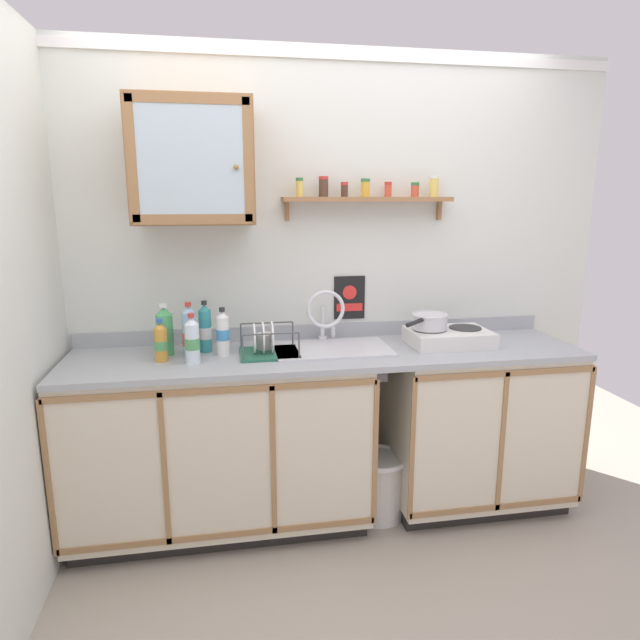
{
  "coord_description": "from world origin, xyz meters",
  "views": [
    {
      "loc": [
        -0.52,
        -2.22,
        1.69
      ],
      "look_at": [
        -0.02,
        0.56,
        1.06
      ],
      "focal_mm": 30.97,
      "sensor_mm": 36.0,
      "label": 1
    }
  ],
  "objects_px": {
    "saucepan": "(429,321)",
    "bottle_detergent_teal_5": "(205,329)",
    "wall_cabinet": "(193,162)",
    "hot_plate_stove": "(449,337)",
    "bottle_juice_amber_3": "(161,343)",
    "mug": "(265,342)",
    "dish_rack": "(267,347)",
    "trash_bin": "(378,484)",
    "sink": "(331,353)",
    "bottle_water_blue_1": "(189,333)",
    "bottle_opaque_white_2": "(223,333)",
    "warning_sign": "(349,298)",
    "bottle_soda_green_4": "(165,332)",
    "bottle_water_clear_0": "(192,341)"
  },
  "relations": [
    {
      "from": "bottle_detergent_teal_5",
      "to": "trash_bin",
      "type": "bearing_deg",
      "value": -10.32
    },
    {
      "from": "sink",
      "to": "bottle_water_blue_1",
      "type": "xyz_separation_m",
      "value": [
        -0.71,
        -0.01,
        0.14
      ]
    },
    {
      "from": "hot_plate_stove",
      "to": "bottle_detergent_teal_5",
      "type": "relative_size",
      "value": 1.62
    },
    {
      "from": "bottle_juice_amber_3",
      "to": "mug",
      "type": "bearing_deg",
      "value": 11.42
    },
    {
      "from": "warning_sign",
      "to": "sink",
      "type": "bearing_deg",
      "value": -121.25
    },
    {
      "from": "bottle_water_clear_0",
      "to": "dish_rack",
      "type": "bearing_deg",
      "value": 13.38
    },
    {
      "from": "dish_rack",
      "to": "wall_cabinet",
      "type": "xyz_separation_m",
      "value": [
        -0.33,
        0.14,
        0.89
      ]
    },
    {
      "from": "saucepan",
      "to": "trash_bin",
      "type": "xyz_separation_m",
      "value": [
        -0.28,
        -0.09,
        -0.87
      ]
    },
    {
      "from": "saucepan",
      "to": "bottle_water_blue_1",
      "type": "bearing_deg",
      "value": -179.4
    },
    {
      "from": "saucepan",
      "to": "wall_cabinet",
      "type": "relative_size",
      "value": 0.48
    },
    {
      "from": "bottle_soda_green_4",
      "to": "warning_sign",
      "type": "relative_size",
      "value": 1.08
    },
    {
      "from": "dish_rack",
      "to": "wall_cabinet",
      "type": "relative_size",
      "value": 0.5
    },
    {
      "from": "bottle_opaque_white_2",
      "to": "bottle_detergent_teal_5",
      "type": "xyz_separation_m",
      "value": [
        -0.09,
        0.08,
        0.01
      ]
    },
    {
      "from": "bottle_opaque_white_2",
      "to": "bottle_water_blue_1",
      "type": "bearing_deg",
      "value": -178.83
    },
    {
      "from": "bottle_juice_amber_3",
      "to": "bottle_water_clear_0",
      "type": "bearing_deg",
      "value": -21.88
    },
    {
      "from": "bottle_juice_amber_3",
      "to": "bottle_water_blue_1",
      "type": "bearing_deg",
      "value": 22.47
    },
    {
      "from": "bottle_juice_amber_3",
      "to": "saucepan",
      "type": "bearing_deg",
      "value": 2.83
    },
    {
      "from": "dish_rack",
      "to": "saucepan",
      "type": "bearing_deg",
      "value": 2.84
    },
    {
      "from": "dish_rack",
      "to": "trash_bin",
      "type": "relative_size",
      "value": 0.84
    },
    {
      "from": "bottle_detergent_teal_5",
      "to": "mug",
      "type": "distance_m",
      "value": 0.31
    },
    {
      "from": "bottle_juice_amber_3",
      "to": "hot_plate_stove",
      "type": "bearing_deg",
      "value": 1.87
    },
    {
      "from": "hot_plate_stove",
      "to": "bottle_detergent_teal_5",
      "type": "xyz_separation_m",
      "value": [
        -1.27,
        0.09,
        0.08
      ]
    },
    {
      "from": "wall_cabinet",
      "to": "saucepan",
      "type": "bearing_deg",
      "value": -4.65
    },
    {
      "from": "mug",
      "to": "saucepan",
      "type": "bearing_deg",
      "value": -2.28
    },
    {
      "from": "bottle_opaque_white_2",
      "to": "wall_cabinet",
      "type": "height_order",
      "value": "wall_cabinet"
    },
    {
      "from": "saucepan",
      "to": "bottle_detergent_teal_5",
      "type": "bearing_deg",
      "value": 176.51
    },
    {
      "from": "dish_rack",
      "to": "warning_sign",
      "type": "distance_m",
      "value": 0.59
    },
    {
      "from": "mug",
      "to": "wall_cabinet",
      "type": "relative_size",
      "value": 0.21
    },
    {
      "from": "hot_plate_stove",
      "to": "bottle_soda_green_4",
      "type": "xyz_separation_m",
      "value": [
        -1.46,
        0.07,
        0.07
      ]
    },
    {
      "from": "bottle_water_blue_1",
      "to": "sink",
      "type": "bearing_deg",
      "value": 1.0
    },
    {
      "from": "dish_rack",
      "to": "warning_sign",
      "type": "relative_size",
      "value": 1.21
    },
    {
      "from": "bottle_water_blue_1",
      "to": "bottle_water_clear_0",
      "type": "bearing_deg",
      "value": -81.08
    },
    {
      "from": "sink",
      "to": "bottle_detergent_teal_5",
      "type": "relative_size",
      "value": 2.26
    },
    {
      "from": "bottle_detergent_teal_5",
      "to": "dish_rack",
      "type": "bearing_deg",
      "value": -20.63
    },
    {
      "from": "bottle_water_clear_0",
      "to": "mug",
      "type": "xyz_separation_m",
      "value": [
        0.35,
        0.16,
        -0.06
      ]
    },
    {
      "from": "trash_bin",
      "to": "saucepan",
      "type": "bearing_deg",
      "value": 17.5
    },
    {
      "from": "bottle_opaque_white_2",
      "to": "warning_sign",
      "type": "bearing_deg",
      "value": 20.3
    },
    {
      "from": "wall_cabinet",
      "to": "hot_plate_stove",
      "type": "bearing_deg",
      "value": -5.13
    },
    {
      "from": "saucepan",
      "to": "bottle_opaque_white_2",
      "type": "height_order",
      "value": "bottle_opaque_white_2"
    },
    {
      "from": "bottle_juice_amber_3",
      "to": "warning_sign",
      "type": "relative_size",
      "value": 0.87
    },
    {
      "from": "bottle_water_clear_0",
      "to": "warning_sign",
      "type": "relative_size",
      "value": 1.01
    },
    {
      "from": "bottle_water_blue_1",
      "to": "bottle_juice_amber_3",
      "type": "relative_size",
      "value": 1.31
    },
    {
      "from": "bottle_detergent_teal_5",
      "to": "mug",
      "type": "relative_size",
      "value": 2.18
    },
    {
      "from": "saucepan",
      "to": "bottle_opaque_white_2",
      "type": "relative_size",
      "value": 1.17
    },
    {
      "from": "hot_plate_stove",
      "to": "bottle_opaque_white_2",
      "type": "xyz_separation_m",
      "value": [
        -1.18,
        0.01,
        0.07
      ]
    },
    {
      "from": "bottle_water_clear_0",
      "to": "bottle_opaque_white_2",
      "type": "relative_size",
      "value": 1.0
    },
    {
      "from": "sink",
      "to": "trash_bin",
      "type": "xyz_separation_m",
      "value": [
        0.24,
        -0.09,
        -0.72
      ]
    },
    {
      "from": "dish_rack",
      "to": "mug",
      "type": "bearing_deg",
      "value": 91.88
    },
    {
      "from": "bottle_juice_amber_3",
      "to": "wall_cabinet",
      "type": "xyz_separation_m",
      "value": [
        0.18,
        0.16,
        0.84
      ]
    },
    {
      "from": "saucepan",
      "to": "dish_rack",
      "type": "bearing_deg",
      "value": -177.16
    }
  ]
}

